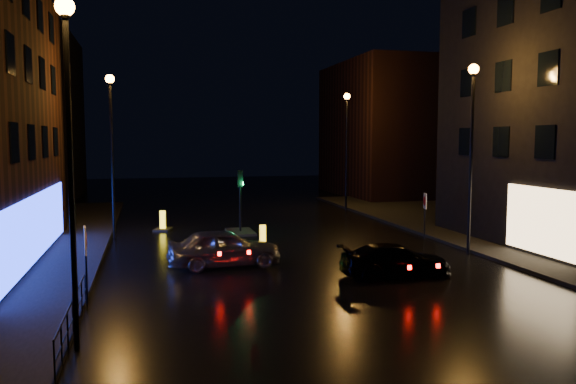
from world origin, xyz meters
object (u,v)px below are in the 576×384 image
Objects in this scene: bollard_near at (263,242)px; bollard_far at (163,226)px; road_sign_right at (425,205)px; dark_sedan at (395,260)px; road_sign_left at (86,248)px; silver_hatchback at (224,248)px; traffic_signal at (240,224)px.

bollard_far is (-4.52, 6.03, 0.02)m from bollard_near.
dark_sedan is at bearing 70.53° from road_sign_right.
silver_hatchback is at bearing 37.12° from road_sign_left.
road_sign_right is (10.66, 3.47, 1.03)m from silver_hatchback.
bollard_far is at bearing 9.82° from silver_hatchback.
road_sign_left is at bearing 43.50° from road_sign_right.
bollard_far is 0.58× the size of road_sign_left.
bollard_far is 0.61× the size of road_sign_right.
silver_hatchback reaches higher than bollard_near.
road_sign_left reaches higher than silver_hatchback.
dark_sedan is 1.75× the size of road_sign_right.
road_sign_right is at bearing -74.60° from silver_hatchback.
road_sign_right reaches higher than dark_sedan.
dark_sedan is at bearing -41.61° from bollard_far.
silver_hatchback is 6.76m from road_sign_left.
bollard_near is at bearing -36.95° from bollard_far.
road_sign_left is (-7.12, -8.47, 1.66)m from bollard_near.
traffic_signal is 8.10m from silver_hatchback.
traffic_signal is at bearing 54.66° from road_sign_left.
road_sign_left is 17.44m from road_sign_right.
traffic_signal is 0.76× the size of silver_hatchback.
road_sign_right is at bearing -5.57° from bollard_near.
road_sign_left is at bearing -118.13° from traffic_signal.
bollard_far is (-4.09, 1.97, -0.26)m from traffic_signal.
bollard_far is at bearing 123.57° from bollard_near.
road_sign_right is (8.74, -4.39, 1.29)m from traffic_signal.
dark_sedan is at bearing -69.70° from traffic_signal.
dark_sedan is at bearing 0.81° from road_sign_left.
traffic_signal reaches higher than dark_sedan.
bollard_far is (-8.17, 12.98, -0.36)m from dark_sedan.
bollard_far reaches higher than bollard_near.
traffic_signal reaches higher than bollard_far.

